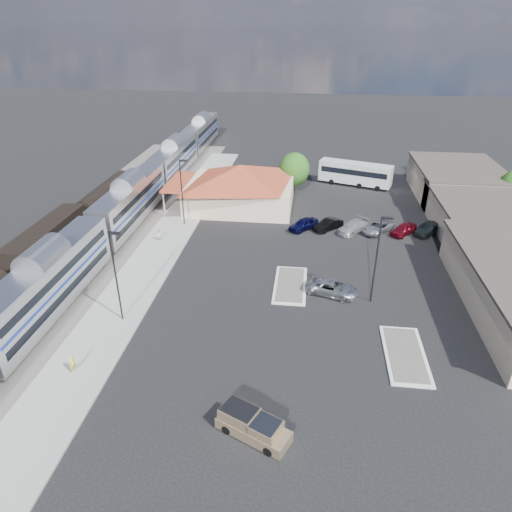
# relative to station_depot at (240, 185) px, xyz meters

# --- Properties ---
(ground) EXTENTS (280.00, 280.00, 0.00)m
(ground) POSITION_rel_station_depot_xyz_m (4.56, -24.00, -3.13)
(ground) COLOR black
(ground) RESTS_ON ground
(railbed) EXTENTS (16.00, 100.00, 0.12)m
(railbed) POSITION_rel_station_depot_xyz_m (-16.44, -16.00, -3.07)
(railbed) COLOR #4C4944
(railbed) RESTS_ON ground
(platform) EXTENTS (5.50, 92.00, 0.18)m
(platform) POSITION_rel_station_depot_xyz_m (-7.44, -18.00, -3.04)
(platform) COLOR gray
(platform) RESTS_ON ground
(passenger_train) EXTENTS (3.00, 104.00, 5.55)m
(passenger_train) POSITION_rel_station_depot_xyz_m (-13.44, -8.25, -0.26)
(passenger_train) COLOR silver
(passenger_train) RESTS_ON ground
(freight_cars) EXTENTS (2.80, 46.00, 4.00)m
(freight_cars) POSITION_rel_station_depot_xyz_m (-19.44, -18.96, -1.21)
(freight_cars) COLOR black
(freight_cars) RESTS_ON ground
(station_depot) EXTENTS (18.35, 12.24, 6.20)m
(station_depot) POSITION_rel_station_depot_xyz_m (0.00, 0.00, 0.00)
(station_depot) COLOR beige
(station_depot) RESTS_ON ground
(buildings_east) EXTENTS (14.40, 51.40, 4.80)m
(buildings_east) POSITION_rel_station_depot_xyz_m (32.56, -9.72, -0.86)
(buildings_east) COLOR #C6B28C
(buildings_east) RESTS_ON ground
(traffic_island_south) EXTENTS (3.30, 7.50, 0.21)m
(traffic_island_south) POSITION_rel_station_depot_xyz_m (8.56, -22.00, -3.03)
(traffic_island_south) COLOR silver
(traffic_island_south) RESTS_ON ground
(traffic_island_north) EXTENTS (3.30, 7.50, 0.21)m
(traffic_island_north) POSITION_rel_station_depot_xyz_m (18.56, -32.00, -3.03)
(traffic_island_north) COLOR silver
(traffic_island_north) RESTS_ON ground
(lamp_plat_s) EXTENTS (1.08, 0.25, 9.00)m
(lamp_plat_s) POSITION_rel_station_depot_xyz_m (-6.34, -30.00, 2.21)
(lamp_plat_s) COLOR black
(lamp_plat_s) RESTS_ON ground
(lamp_plat_n) EXTENTS (1.08, 0.25, 9.00)m
(lamp_plat_n) POSITION_rel_station_depot_xyz_m (-6.34, -8.00, 2.21)
(lamp_plat_n) COLOR black
(lamp_plat_n) RESTS_ON ground
(lamp_lot) EXTENTS (1.08, 0.25, 9.00)m
(lamp_lot) POSITION_rel_station_depot_xyz_m (16.66, -24.00, 2.21)
(lamp_lot) COLOR black
(lamp_lot) RESTS_ON ground
(tree_depot) EXTENTS (4.71, 4.71, 6.63)m
(tree_depot) POSITION_rel_station_depot_xyz_m (7.56, 6.00, 0.89)
(tree_depot) COLOR #382314
(tree_depot) RESTS_ON ground
(pickup_truck) EXTENTS (5.34, 3.81, 1.74)m
(pickup_truck) POSITION_rel_station_depot_xyz_m (7.15, -41.53, -2.31)
(pickup_truck) COLOR tan
(pickup_truck) RESTS_ON ground
(suv) EXTENTS (5.77, 3.96, 1.47)m
(suv) POSITION_rel_station_depot_xyz_m (12.81, -23.17, -2.40)
(suv) COLOR #A7ABB0
(suv) RESTS_ON ground
(coach_bus) EXTENTS (12.00, 6.31, 3.79)m
(coach_bus) POSITION_rel_station_depot_xyz_m (17.40, 11.50, -0.95)
(coach_bus) COLOR white
(coach_bus) RESTS_ON ground
(person_a) EXTENTS (0.49, 0.66, 1.63)m
(person_a) POSITION_rel_station_depot_xyz_m (-7.52, -37.28, -2.14)
(person_a) COLOR #C1C93F
(person_a) RESTS_ON platform
(person_b) EXTENTS (0.81, 0.92, 1.61)m
(person_b) POSITION_rel_station_depot_xyz_m (-8.23, -13.46, -2.15)
(person_b) COLOR silver
(person_b) RESTS_ON platform
(parked_car_a) EXTENTS (4.32, 4.41, 1.50)m
(parked_car_a) POSITION_rel_station_depot_xyz_m (9.50, -7.55, -2.38)
(parked_car_a) COLOR #0B0B3A
(parked_car_a) RESTS_ON ground
(parked_car_b) EXTENTS (4.17, 4.14, 1.44)m
(parked_car_b) POSITION_rel_station_depot_xyz_m (12.70, -7.25, -2.41)
(parked_car_b) COLOR black
(parked_car_b) RESTS_ON ground
(parked_car_c) EXTENTS (4.72, 5.19, 1.45)m
(parked_car_c) POSITION_rel_station_depot_xyz_m (15.90, -7.55, -2.40)
(parked_car_c) COLOR silver
(parked_car_c) RESTS_ON ground
(parked_car_d) EXTENTS (5.02, 5.26, 1.39)m
(parked_car_d) POSITION_rel_station_depot_xyz_m (19.10, -7.25, -2.44)
(parked_car_d) COLOR #95999E
(parked_car_d) RESTS_ON ground
(parked_car_e) EXTENTS (4.04, 4.28, 1.43)m
(parked_car_e) POSITION_rel_station_depot_xyz_m (22.30, -7.55, -2.41)
(parked_car_e) COLOR maroon
(parked_car_e) RESTS_ON ground
(parked_car_f) EXTENTS (4.25, 4.50, 1.51)m
(parked_car_f) POSITION_rel_station_depot_xyz_m (25.50, -7.25, -2.37)
(parked_car_f) COLOR black
(parked_car_f) RESTS_ON ground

